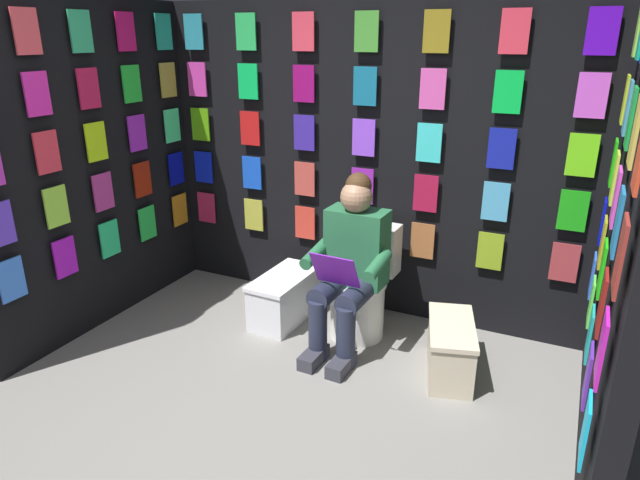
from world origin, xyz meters
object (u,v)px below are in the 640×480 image
at_px(comic_longbox_near, 285,297).
at_px(toilet, 362,289).
at_px(comic_longbox_far, 450,349).
at_px(person_reading, 349,264).

bearing_deg(comic_longbox_near, toilet, -169.17).
bearing_deg(toilet, comic_longbox_far, 160.60).
bearing_deg(comic_longbox_near, comic_longbox_far, 173.85).
height_order(toilet, comic_longbox_near, toilet).
height_order(person_reading, comic_longbox_far, person_reading).
relative_size(person_reading, comic_longbox_far, 1.87).
distance_m(toilet, comic_longbox_near, 0.60).
distance_m(toilet, comic_longbox_far, 0.77).
relative_size(toilet, comic_longbox_near, 1.20).
bearing_deg(person_reading, comic_longbox_far, 177.97).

